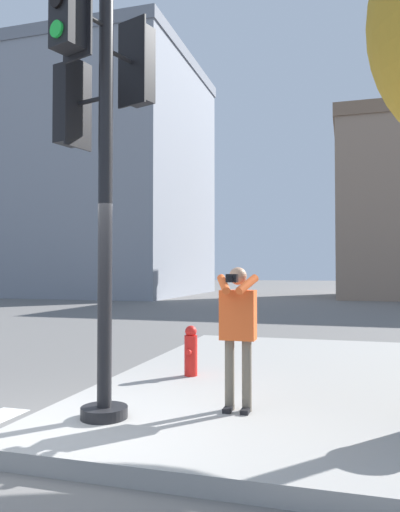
% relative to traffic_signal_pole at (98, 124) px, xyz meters
% --- Properties ---
extents(ground_plane, '(160.00, 160.00, 0.00)m').
position_rel_traffic_signal_pole_xyz_m(ground_plane, '(-0.24, -0.67, -3.40)').
color(ground_plane, slate).
extents(sidewalk_corner, '(8.00, 8.00, 0.18)m').
position_rel_traffic_signal_pole_xyz_m(sidewalk_corner, '(3.26, 2.83, -3.31)').
color(sidewalk_corner, '#9E9B96').
rests_on(sidewalk_corner, ground_plane).
extents(traffic_signal_pole, '(1.05, 1.36, 5.07)m').
position_rel_traffic_signal_pole_xyz_m(traffic_signal_pole, '(0.00, 0.00, 0.00)').
color(traffic_signal_pole, black).
rests_on(traffic_signal_pole, sidewalk_corner).
extents(person_photographer, '(0.50, 0.53, 1.63)m').
position_rel_traffic_signal_pole_xyz_m(person_photographer, '(1.43, 0.65, -2.24)').
color(person_photographer, black).
rests_on(person_photographer, sidewalk_corner).
extents(fire_hydrant, '(0.20, 0.26, 0.75)m').
position_rel_traffic_signal_pole_xyz_m(fire_hydrant, '(0.36, 2.28, -2.84)').
color(fire_hydrant, red).
rests_on(fire_hydrant, sidewalk_corner).
extents(building_left, '(12.57, 13.89, 16.98)m').
position_rel_traffic_signal_pole_xyz_m(building_left, '(-14.03, 28.10, 5.11)').
color(building_left, gray).
rests_on(building_left, ground_plane).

